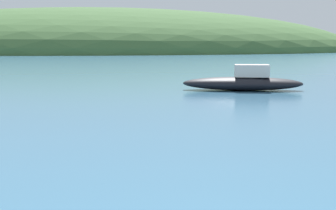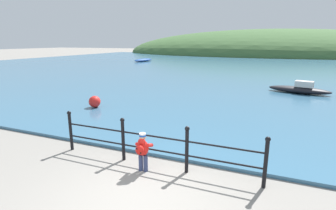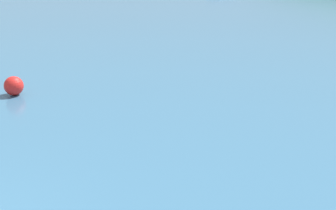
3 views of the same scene
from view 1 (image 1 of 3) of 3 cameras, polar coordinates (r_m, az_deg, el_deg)
water at (r=31.87m, az=-7.82°, el=5.05°), size 80.00×60.00×0.10m
far_hillside at (r=67.89m, az=-8.36°, el=6.43°), size 75.98×41.79×12.24m
boat_green_fishing at (r=13.94m, az=9.20°, el=2.78°), size 3.64×1.75×0.76m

